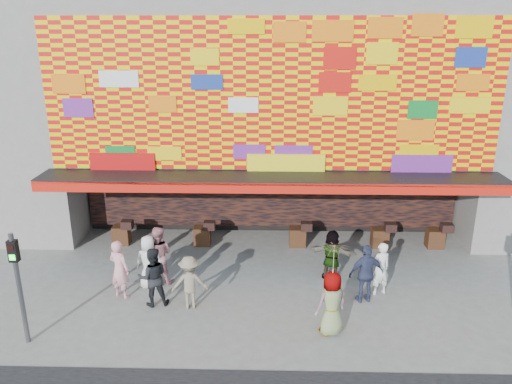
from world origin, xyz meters
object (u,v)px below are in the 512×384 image
(ped_e, at_px, (366,274))
(ped_i, at_px, (158,255))
(ped_a, at_px, (149,262))
(ped_c, at_px, (153,277))
(ped_b, at_px, (119,269))
(ped_d, at_px, (190,282))
(ped_h, at_px, (380,268))
(parasol, at_px, (334,260))
(ped_g, at_px, (332,303))
(signal_left, at_px, (18,277))
(ped_f, at_px, (332,255))

(ped_e, bearing_deg, ped_i, -23.31)
(ped_a, distance_m, ped_c, 1.08)
(ped_b, distance_m, ped_i, 1.32)
(ped_d, distance_m, ped_h, 5.65)
(ped_i, bearing_deg, ped_e, 173.84)
(ped_a, distance_m, ped_d, 1.82)
(parasol, bearing_deg, ped_g, 0.00)
(ped_a, height_order, ped_b, ped_b)
(ped_h, distance_m, ped_i, 6.78)
(ped_c, distance_m, ped_d, 1.08)
(ped_c, bearing_deg, ped_a, -84.81)
(ped_e, relative_size, parasol, 1.00)
(ped_d, height_order, ped_g, ped_g)
(parasol, bearing_deg, ped_i, 152.69)
(signal_left, distance_m, ped_d, 4.42)
(signal_left, bearing_deg, ped_h, 15.88)
(ped_a, height_order, ped_c, ped_c)
(ped_d, relative_size, ped_i, 0.85)
(ped_c, distance_m, parasol, 5.25)
(ped_d, xyz_separation_m, parasol, (3.87, -1.17, 1.33))
(signal_left, xyz_separation_m, ped_f, (8.14, 3.64, -1.04))
(ped_e, relative_size, ped_i, 0.96)
(ped_i, bearing_deg, ped_h, 178.33)
(ped_a, relative_size, ped_f, 1.04)
(ped_d, bearing_deg, ped_c, -16.83)
(signal_left, relative_size, ped_d, 1.90)
(ped_b, xyz_separation_m, ped_f, (6.38, 1.34, -0.09))
(ped_a, bearing_deg, parasol, 154.96)
(ped_e, distance_m, ped_i, 6.33)
(ped_f, xyz_separation_m, ped_h, (1.33, -0.94, 0.01))
(signal_left, relative_size, ped_c, 1.70)
(signal_left, distance_m, parasol, 7.81)
(ped_e, height_order, ped_i, ped_i)
(ped_c, relative_size, ped_d, 1.12)
(ped_e, xyz_separation_m, ped_f, (-0.82, 1.40, -0.08))
(ped_e, xyz_separation_m, ped_h, (0.51, 0.46, -0.07))
(ped_e, distance_m, ped_f, 1.62)
(ped_c, height_order, ped_d, ped_c)
(ped_g, relative_size, ped_h, 1.06)
(ped_h, bearing_deg, ped_b, -17.43)
(signal_left, height_order, ped_a, signal_left)
(ped_b, xyz_separation_m, ped_c, (1.08, -0.40, -0.02))
(ped_d, bearing_deg, ped_a, -49.10)
(signal_left, relative_size, ped_h, 1.81)
(signal_left, distance_m, ped_g, 7.86)
(ped_c, bearing_deg, ped_h, 173.18)
(ped_b, relative_size, ped_e, 1.01)
(signal_left, bearing_deg, ped_a, 49.45)
(ped_e, bearing_deg, ped_c, -11.24)
(ped_b, bearing_deg, signal_left, 77.46)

